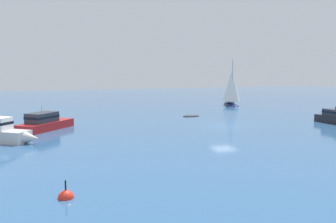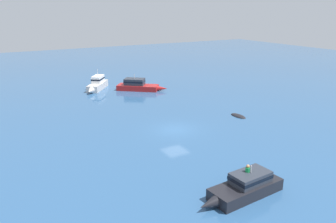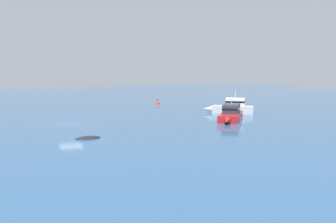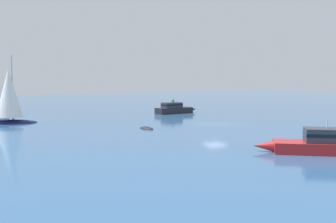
% 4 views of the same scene
% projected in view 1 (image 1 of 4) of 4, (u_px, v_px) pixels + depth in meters
% --- Properties ---
extents(ground_plane, '(160.00, 160.00, 0.00)m').
position_uv_depth(ground_plane, '(224.00, 126.00, 38.77)').
color(ground_plane, '#2D5684').
extents(dinghy, '(1.06, 2.34, 0.47)m').
position_uv_depth(dinghy, '(191.00, 116.00, 47.17)').
color(dinghy, black).
rests_on(dinghy, ground).
extents(yacht, '(6.99, 3.61, 8.36)m').
position_uv_depth(yacht, '(231.00, 89.00, 61.86)').
color(yacht, '#191E4C').
rests_on(yacht, ground).
extents(cabin_cruiser, '(5.29, 6.34, 3.29)m').
position_uv_depth(cabin_cruiser, '(1.00, 132.00, 30.40)').
color(cabin_cruiser, silver).
rests_on(cabin_cruiser, ground).
extents(motor_cruiser, '(7.15, 6.29, 2.59)m').
position_uv_depth(motor_cruiser, '(46.00, 122.00, 36.74)').
color(motor_cruiser, '#B21E1E').
rests_on(motor_cruiser, ground).
extents(channel_buoy, '(0.78, 0.78, 1.26)m').
position_uv_depth(channel_buoy, '(66.00, 198.00, 17.04)').
color(channel_buoy, red).
rests_on(channel_buoy, ground).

